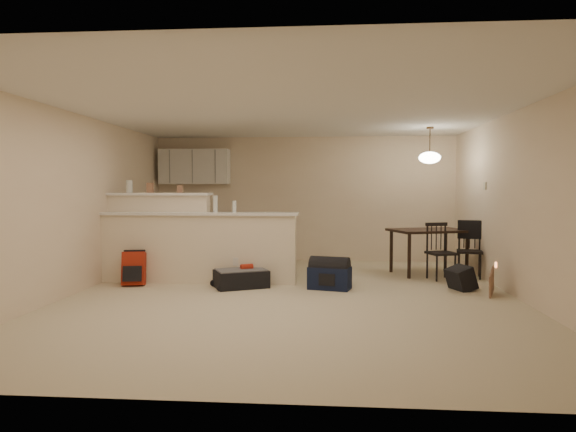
# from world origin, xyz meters

# --- Properties ---
(room) EXTENTS (7.00, 7.02, 2.50)m
(room) POSITION_xyz_m (0.00, 0.00, 1.25)
(room) COLOR beige
(room) RESTS_ON ground
(breakfast_bar) EXTENTS (3.08, 0.58, 1.39)m
(breakfast_bar) POSITION_xyz_m (-1.76, 0.98, 0.61)
(breakfast_bar) COLOR #F1E1C3
(breakfast_bar) RESTS_ON ground
(upper_cabinets) EXTENTS (1.40, 0.34, 0.70)m
(upper_cabinets) POSITION_xyz_m (-2.20, 3.32, 1.90)
(upper_cabinets) COLOR white
(upper_cabinets) RESTS_ON room
(kitchen_counter) EXTENTS (1.80, 0.60, 0.90)m
(kitchen_counter) POSITION_xyz_m (-2.00, 3.19, 0.45)
(kitchen_counter) COLOR white
(kitchen_counter) RESTS_ON ground
(thermostat) EXTENTS (0.02, 0.12, 0.12)m
(thermostat) POSITION_xyz_m (2.98, 1.55, 1.50)
(thermostat) COLOR beige
(thermostat) RESTS_ON room
(jar) EXTENTS (0.10, 0.10, 0.20)m
(jar) POSITION_xyz_m (-2.68, 1.12, 1.49)
(jar) COLOR silver
(jar) RESTS_ON breakfast_bar
(cereal_box) EXTENTS (0.10, 0.07, 0.16)m
(cereal_box) POSITION_xyz_m (-2.34, 1.12, 1.47)
(cereal_box) COLOR #91654B
(cereal_box) RESTS_ON breakfast_bar
(small_box) EXTENTS (0.08, 0.06, 0.12)m
(small_box) POSITION_xyz_m (-1.86, 1.12, 1.45)
(small_box) COLOR #91654B
(small_box) RESTS_ON breakfast_bar
(bottle_a) EXTENTS (0.07, 0.07, 0.26)m
(bottle_a) POSITION_xyz_m (-1.24, 0.90, 1.22)
(bottle_a) COLOR silver
(bottle_a) RESTS_ON breakfast_bar
(bottle_b) EXTENTS (0.06, 0.06, 0.18)m
(bottle_b) POSITION_xyz_m (-0.94, 0.90, 1.18)
(bottle_b) COLOR silver
(bottle_b) RESTS_ON breakfast_bar
(dining_table) EXTENTS (1.42, 1.17, 0.77)m
(dining_table) POSITION_xyz_m (2.20, 2.00, 0.67)
(dining_table) COLOR black
(dining_table) RESTS_ON ground
(pendant_lamp) EXTENTS (0.36, 0.36, 0.62)m
(pendant_lamp) POSITION_xyz_m (2.20, 2.00, 1.99)
(pendant_lamp) COLOR brown
(pendant_lamp) RESTS_ON room
(dining_chair_near) EXTENTS (0.49, 0.48, 0.91)m
(dining_chair_near) POSITION_xyz_m (2.30, 1.45, 0.45)
(dining_chair_near) COLOR black
(dining_chair_near) RESTS_ON ground
(dining_chair_far) EXTENTS (0.48, 0.46, 0.91)m
(dining_chair_far) POSITION_xyz_m (2.80, 1.67, 0.46)
(dining_chair_far) COLOR black
(dining_chair_far) RESTS_ON ground
(suitcase) EXTENTS (0.88, 0.76, 0.25)m
(suitcase) POSITION_xyz_m (-0.78, 0.56, 0.13)
(suitcase) COLOR black
(suitcase) RESTS_ON ground
(red_backpack) EXTENTS (0.37, 0.27, 0.50)m
(red_backpack) POSITION_xyz_m (-2.42, 0.59, 0.25)
(red_backpack) COLOR #AA2413
(red_backpack) RESTS_ON ground
(navy_duffel) EXTENTS (0.65, 0.46, 0.32)m
(navy_duffel) POSITION_xyz_m (0.52, 0.53, 0.16)
(navy_duffel) COLOR #101832
(navy_duffel) RESTS_ON ground
(black_daypack) EXTENTS (0.37, 0.44, 0.33)m
(black_daypack) POSITION_xyz_m (2.40, 0.61, 0.16)
(black_daypack) COLOR black
(black_daypack) RESTS_ON ground
(cardboard_sheet) EXTENTS (0.19, 0.43, 0.35)m
(cardboard_sheet) POSITION_xyz_m (2.71, 0.23, 0.17)
(cardboard_sheet) COLOR #91654B
(cardboard_sheet) RESTS_ON ground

